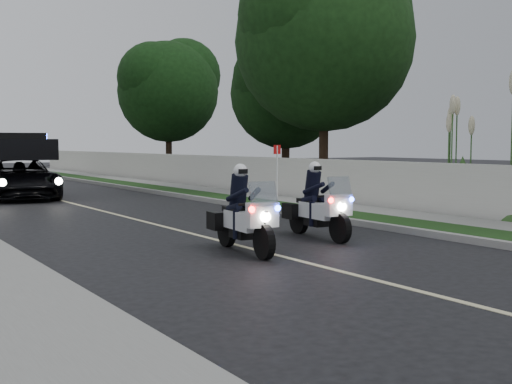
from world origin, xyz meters
TOP-DOWN VIEW (x-y plane):
  - ground at (0.00, 0.00)m, footprint 120.00×120.00m
  - curb_right at (4.10, 10.00)m, footprint 0.20×60.00m
  - grass_verge at (4.80, 10.00)m, footprint 1.20×60.00m
  - sidewalk_right at (6.10, 10.00)m, footprint 1.40×60.00m
  - property_wall at (7.10, 10.00)m, footprint 0.22×60.00m
  - lane_marking at (0.00, 10.00)m, footprint 0.12×50.00m
  - police_moto_left at (-0.34, 0.58)m, footprint 0.91×2.02m
  - police_moto_right at (1.95, 1.24)m, footprint 0.86×2.00m
  - police_suv at (-0.97, 14.99)m, footprint 3.14×5.58m
  - sign_post at (6.00, 8.51)m, footprint 0.35×0.35m
  - pampas_far at (7.60, 2.03)m, footprint 1.34×1.34m
  - tree_right_b at (9.25, 10.00)m, footprint 7.88×7.88m
  - tree_right_c at (10.30, 13.96)m, footprint 5.05×5.05m
  - tree_right_e at (9.64, 24.65)m, footprint 7.65×7.65m

SIDE VIEW (x-z plane):
  - ground at x=0.00m, z-range 0.00..0.00m
  - police_moto_left at x=-0.34m, z-range -0.83..0.83m
  - police_moto_right at x=1.95m, z-range -0.83..0.83m
  - police_suv at x=-0.97m, z-range -1.29..1.29m
  - sign_post at x=6.00m, z-range -1.02..1.02m
  - pampas_far at x=7.60m, z-range -1.88..1.88m
  - tree_right_b at x=9.25m, z-range -5.76..5.76m
  - tree_right_c at x=10.30m, z-range -4.14..4.14m
  - tree_right_e at x=9.64m, z-range -4.85..4.85m
  - lane_marking at x=0.00m, z-range 0.00..0.01m
  - curb_right at x=4.10m, z-range 0.00..0.15m
  - grass_verge at x=4.80m, z-range 0.00..0.16m
  - sidewalk_right at x=6.10m, z-range 0.00..0.16m
  - property_wall at x=7.10m, z-range 0.00..1.50m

